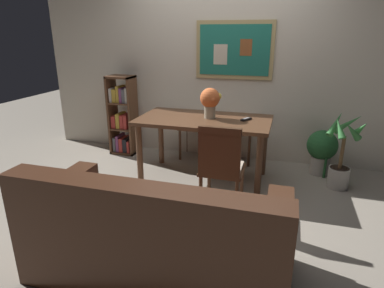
% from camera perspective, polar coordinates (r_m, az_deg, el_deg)
% --- Properties ---
extents(ground_plane, '(12.00, 12.00, 0.00)m').
position_cam_1_polar(ground_plane, '(3.61, 0.28, -9.04)').
color(ground_plane, gray).
extents(wall_back_with_painting, '(5.20, 0.14, 2.60)m').
position_cam_1_polar(wall_back_with_painting, '(4.54, 5.32, 13.87)').
color(wall_back_with_painting, beige).
rests_on(wall_back_with_painting, ground_plane).
extents(dining_table, '(1.51, 0.83, 0.75)m').
position_cam_1_polar(dining_table, '(3.81, 2.10, 2.98)').
color(dining_table, brown).
rests_on(dining_table, ground_plane).
extents(dining_chair_far_left, '(0.40, 0.41, 0.91)m').
position_cam_1_polar(dining_chair_far_left, '(4.63, 0.85, 4.40)').
color(dining_chair_far_left, brown).
rests_on(dining_chair_far_left, ground_plane).
extents(dining_chair_far_right, '(0.40, 0.41, 0.91)m').
position_cam_1_polar(dining_chair_far_right, '(4.53, 8.34, 3.89)').
color(dining_chair_far_right, brown).
rests_on(dining_chair_far_right, ground_plane).
extents(dining_chair_near_right, '(0.40, 0.41, 0.91)m').
position_cam_1_polar(dining_chair_near_right, '(3.06, 5.07, -3.33)').
color(dining_chair_near_right, brown).
rests_on(dining_chair_near_right, ground_plane).
extents(leather_couch, '(1.80, 0.84, 0.84)m').
position_cam_1_polar(leather_couch, '(2.41, -6.33, -16.03)').
color(leather_couch, '#472819').
rests_on(leather_couch, ground_plane).
extents(bookshelf, '(0.36, 0.28, 1.12)m').
position_cam_1_polar(bookshelf, '(4.83, -11.89, 4.56)').
color(bookshelf, brown).
rests_on(bookshelf, ground_plane).
extents(potted_ivy, '(0.37, 0.37, 0.58)m').
position_cam_1_polar(potted_ivy, '(4.36, 21.58, -0.86)').
color(potted_ivy, '#B2ADA3').
rests_on(potted_ivy, ground_plane).
extents(potted_palm, '(0.43, 0.41, 0.87)m').
position_cam_1_polar(potted_palm, '(4.04, 24.54, -2.11)').
color(potted_palm, '#B2ADA3').
rests_on(potted_palm, ground_plane).
extents(flower_vase, '(0.24, 0.23, 0.35)m').
position_cam_1_polar(flower_vase, '(3.76, 3.18, 7.60)').
color(flower_vase, tan).
rests_on(flower_vase, dining_table).
extents(tv_remote, '(0.12, 0.16, 0.02)m').
position_cam_1_polar(tv_remote, '(3.75, 9.36, 4.27)').
color(tv_remote, black).
rests_on(tv_remote, dining_table).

